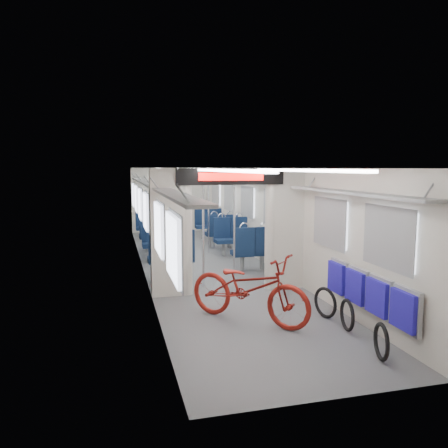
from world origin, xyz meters
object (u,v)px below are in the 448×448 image
bicycle (249,288)px  stanchion_far_right (208,211)px  seat_bay_near_left (166,244)px  seat_bay_near_right (241,240)px  bike_hoop_b (347,317)px  stanchion_far_left (178,210)px  bike_hoop_a (381,344)px  seat_bay_far_left (153,226)px  seat_bay_far_right (215,226)px  flip_bench (367,292)px  stanchion_near_right (234,226)px  stanchion_near_left (203,228)px  bike_hoop_c (325,304)px

bicycle → stanchion_far_right: stanchion_far_right is taller
seat_bay_near_left → seat_bay_near_right: seat_bay_near_left is taller
bicycle → seat_bay_near_left: 3.91m
bike_hoop_b → stanchion_far_left: 6.64m
bicycle → bike_hoop_a: 2.05m
seat_bay_far_left → seat_bay_far_right: bearing=-2.6°
stanchion_far_left → bike_hoop_b: bearing=-77.1°
flip_bench → seat_bay_near_right: seat_bay_near_right is taller
bicycle → seat_bay_near_left: bearing=58.0°
seat_bay_near_right → stanchion_far_right: 1.57m
stanchion_near_right → stanchion_far_right: same height
stanchion_near_left → stanchion_near_right: 0.68m
seat_bay_far_right → bicycle: bearing=-98.9°
seat_bay_far_left → seat_bay_near_right: bearing=-57.8°
bike_hoop_b → stanchion_near_right: (-0.85, 2.94, 0.94)m
stanchion_near_left → stanchion_far_right: (0.81, 3.29, 0.00)m
bicycle → bike_hoop_b: (1.24, -0.71, -0.32)m
seat_bay_near_left → stanchion_near_left: size_ratio=0.98×
seat_bay_far_right → stanchion_near_left: (-1.34, -4.82, 0.62)m
seat_bay_near_left → stanchion_near_left: stanchion_near_left is taller
bike_hoop_a → bike_hoop_c: 1.53m
bike_hoop_b → seat_bay_near_left: bearing=114.2°
seat_bay_far_left → stanchion_near_right: stanchion_near_right is taller
seat_bay_far_left → stanchion_far_right: bearing=-50.3°
seat_bay_far_left → stanchion_near_left: bearing=-83.8°
seat_bay_near_left → seat_bay_near_right: 1.88m
bike_hoop_c → seat_bay_far_left: 7.41m
seat_bay_near_left → stanchion_near_right: bearing=-53.2°
stanchion_near_right → seat_bay_far_left: bearing=104.0°
stanchion_near_right → stanchion_far_left: same height
seat_bay_far_right → bike_hoop_b: bearing=-88.7°
seat_bay_near_right → bicycle: bearing=-105.0°
bike_hoop_c → stanchion_near_right: (-0.80, 2.37, 0.93)m
bicycle → stanchion_near_left: stanchion_near_left is taller
bike_hoop_a → seat_bay_far_left: 8.88m
stanchion_near_right → stanchion_far_left: size_ratio=1.00×
flip_bench → seat_bay_near_right: size_ratio=1.01×
bike_hoop_a → bike_hoop_b: bearing=84.3°
seat_bay_near_left → seat_bay_far_left: 3.16m
seat_bay_near_right → bike_hoop_a: bearing=-89.3°
bike_hoop_c → seat_bay_far_right: (-0.12, 7.04, 0.32)m
bike_hoop_a → stanchion_far_right: stanchion_far_right is taller
seat_bay_far_right → flip_bench: bearing=-86.9°
bike_hoop_c → flip_bench: bearing=-65.4°
seat_bay_near_left → stanchion_near_right: 2.07m
bike_hoop_a → bike_hoop_b: same height
seat_bay_near_left → stanchion_near_left: bearing=-73.1°
bike_hoop_a → seat_bay_far_right: 8.58m
stanchion_far_left → stanchion_far_right: (0.77, -0.33, 0.00)m
seat_bay_far_right → stanchion_near_right: (-0.68, -4.67, 0.62)m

